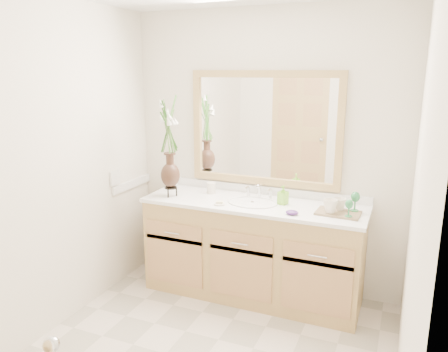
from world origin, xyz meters
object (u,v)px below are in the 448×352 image
at_px(flower_vase, 169,135).
at_px(tray, 338,213).
at_px(tumbler, 211,188).
at_px(soap_bottle, 283,196).

distance_m(flower_vase, tray, 1.50).
bearing_deg(flower_vase, tumbler, 37.08).
bearing_deg(soap_bottle, flower_vase, -154.02).
bearing_deg(tray, soap_bottle, 173.14).
height_order(tumbler, tray, tumbler).
relative_size(soap_bottle, tray, 0.43).
bearing_deg(tumbler, tray, -7.29).
bearing_deg(soap_bottle, tumbler, -168.49).
height_order(flower_vase, soap_bottle, flower_vase).
relative_size(flower_vase, tray, 2.44).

